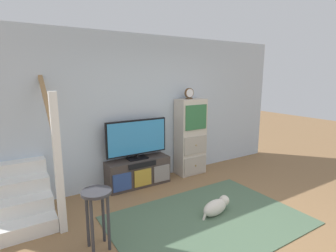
{
  "coord_description": "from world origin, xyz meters",
  "views": [
    {
      "loc": [
        -2.23,
        -1.93,
        1.99
      ],
      "look_at": [
        0.15,
        1.9,
        1.11
      ],
      "focal_mm": 28.15,
      "sensor_mm": 36.0,
      "label": 1
    }
  ],
  "objects_px": {
    "media_console": "(138,172)",
    "television": "(137,138)",
    "desk_clock": "(189,94)",
    "dog": "(216,207)",
    "side_cabinet": "(190,137)",
    "bar_stool_near": "(97,206)"
  },
  "relations": [
    {
      "from": "television",
      "to": "bar_stool_near",
      "type": "distance_m",
      "value": 1.84
    },
    {
      "from": "desk_clock",
      "to": "dog",
      "type": "distance_m",
      "value": 2.22
    },
    {
      "from": "television",
      "to": "dog",
      "type": "height_order",
      "value": "television"
    },
    {
      "from": "television",
      "to": "media_console",
      "type": "bearing_deg",
      "value": -90.0
    },
    {
      "from": "media_console",
      "to": "bar_stool_near",
      "type": "relative_size",
      "value": 1.63
    },
    {
      "from": "dog",
      "to": "media_console",
      "type": "bearing_deg",
      "value": 108.74
    },
    {
      "from": "bar_stool_near",
      "to": "dog",
      "type": "relative_size",
      "value": 1.32
    },
    {
      "from": "media_console",
      "to": "side_cabinet",
      "type": "relative_size",
      "value": 0.76
    },
    {
      "from": "media_console",
      "to": "bar_stool_near",
      "type": "xyz_separation_m",
      "value": [
        -1.16,
        -1.37,
        0.28
      ]
    },
    {
      "from": "media_console",
      "to": "desk_clock",
      "type": "relative_size",
      "value": 5.47
    },
    {
      "from": "side_cabinet",
      "to": "dog",
      "type": "distance_m",
      "value": 1.78
    },
    {
      "from": "television",
      "to": "desk_clock",
      "type": "xyz_separation_m",
      "value": [
        1.11,
        -0.03,
        0.75
      ]
    },
    {
      "from": "desk_clock",
      "to": "dog",
      "type": "height_order",
      "value": "desk_clock"
    },
    {
      "from": "media_console",
      "to": "side_cabinet",
      "type": "distance_m",
      "value": 1.28
    },
    {
      "from": "media_console",
      "to": "television",
      "type": "relative_size",
      "value": 1.02
    },
    {
      "from": "desk_clock",
      "to": "bar_stool_near",
      "type": "height_order",
      "value": "desk_clock"
    },
    {
      "from": "side_cabinet",
      "to": "bar_stool_near",
      "type": "bearing_deg",
      "value": -149.49
    },
    {
      "from": "media_console",
      "to": "television",
      "type": "bearing_deg",
      "value": 90.0
    },
    {
      "from": "television",
      "to": "side_cabinet",
      "type": "xyz_separation_m",
      "value": [
        1.17,
        -0.01,
        -0.12
      ]
    },
    {
      "from": "desk_clock",
      "to": "bar_stool_near",
      "type": "distance_m",
      "value": 2.87
    },
    {
      "from": "side_cabinet",
      "to": "bar_stool_near",
      "type": "distance_m",
      "value": 2.72
    },
    {
      "from": "bar_stool_near",
      "to": "side_cabinet",
      "type": "bearing_deg",
      "value": 30.51
    }
  ]
}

